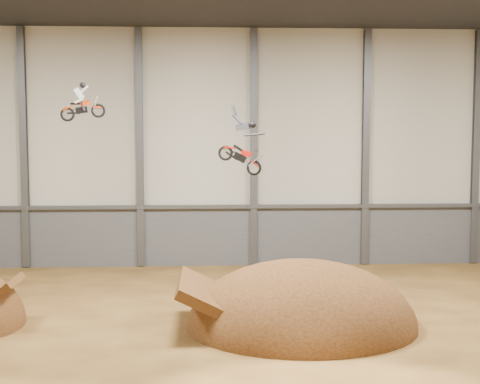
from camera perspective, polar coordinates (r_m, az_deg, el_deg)
The scene contains 12 objects.
floor at distance 25.72m, azimuth -4.06°, elevation -12.89°, with size 40.00×40.00×0.00m, color #4E3314.
back_wall at distance 39.46m, azimuth -3.69°, elevation 3.76°, with size 40.00×0.10×14.00m, color beige.
lower_band_back at distance 39.84m, azimuth -3.65°, elevation -3.82°, with size 39.80×0.18×3.50m, color #4F5156.
steel_rail at distance 39.45m, azimuth -3.66°, elevation -1.27°, with size 39.80×0.35×0.20m, color #47494F.
steel_column_1 at distance 40.65m, azimuth -17.96°, elevation 3.56°, with size 0.40×0.36×13.90m, color #47494F.
steel_column_2 at distance 39.45m, azimuth -8.55°, elevation 3.71°, with size 0.40×0.36×13.90m, color #47494F.
steel_column_3 at distance 39.35m, azimuth 1.18°, elevation 3.76°, with size 0.40×0.36×13.90m, color #47494F.
steel_column_4 at distance 40.38m, azimuth 10.68°, elevation 3.71°, with size 0.40×0.36×13.90m, color #47494F.
steel_column_5 at distance 42.44m, azimuth 19.48°, elevation 3.57°, with size 0.40×0.36×13.90m, color #47494F.
landing_ramp at distance 28.07m, azimuth 5.26°, elevation -11.34°, with size 9.44×8.35×5.44m, color #3A200E.
fmx_rider_a at distance 30.35m, azimuth -13.20°, elevation 7.70°, with size 1.93×0.74×1.75m, color red, non-canonical shape.
fmx_rider_b at distance 29.11m, azimuth -0.31°, elevation 4.46°, with size 2.74×0.78×2.35m, color #A91108, non-canonical shape.
Camera 1 is at (0.54, -24.44, 7.97)m, focal length 50.00 mm.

